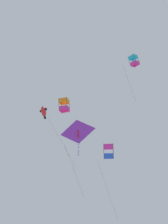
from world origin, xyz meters
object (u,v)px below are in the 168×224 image
Objects in this scene: kite_box_mid_left at (64,105)px; kite_fish_highest at (44,111)px; kite_box_upper_right at (108,152)px; kite_delta_near_left at (78,132)px; kite_box_low_drifter at (134,61)px.

kite_fish_highest reaches higher than kite_box_mid_left.
kite_fish_highest is 0.22× the size of kite_box_upper_right.
kite_box_low_drifter is (-2.37, -6.07, 7.24)m from kite_delta_near_left.
kite_delta_near_left is 3.37m from kite_box_mid_left.
kite_fish_highest reaches higher than kite_box_upper_right.
kite_delta_near_left is 0.91× the size of kite_box_upper_right.
kite_box_low_drifter is (-9.44, -10.98, 0.51)m from kite_fish_highest.
kite_box_low_drifter is at bearing -0.43° from kite_box_mid_left.
kite_box_low_drifter is at bearing -59.25° from kite_box_upper_right.
kite_delta_near_left is at bearing -23.60° from kite_fish_highest.
kite_box_mid_left is at bearing -143.21° from kite_delta_near_left.
kite_fish_highest is 14.49m from kite_box_low_drifter.
kite_box_low_drifter is at bearing -1.12° from kite_delta_near_left.
kite_fish_highest is at bearing -178.62° from kite_box_low_drifter.
kite_fish_highest is at bearing 128.45° from kite_box_mid_left.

